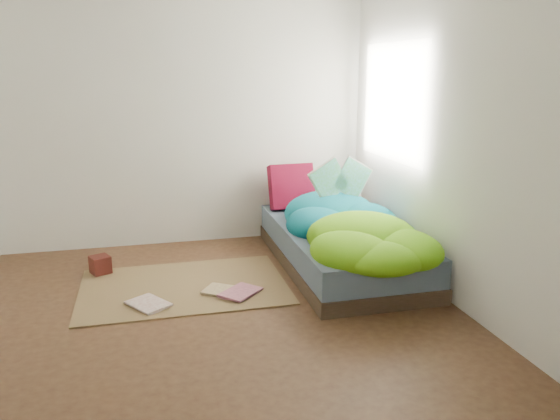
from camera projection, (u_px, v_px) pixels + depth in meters
The scene contains 12 objects.
ground at pixel (212, 314), 3.84m from camera, with size 3.50×3.50×0.00m, color #3F2518.
room_walls at pixel (205, 77), 3.45m from camera, with size 3.54×3.54×2.62m.
bed at pixel (340, 247), 4.76m from camera, with size 1.00×2.00×0.34m.
duvet at pixel (351, 216), 4.47m from camera, with size 0.96×1.84×0.34m, color #076678, non-canonical shape.
rug at pixel (184, 286), 4.32m from camera, with size 1.60×1.10×0.01m, color brown.
pillow_floral at pixel (332, 201), 5.44m from camera, with size 0.58×0.36×0.13m, color white.
pillow_magenta at pixel (292, 187), 5.35m from camera, with size 0.44×0.14×0.44m, color #4F0519.
open_book at pixel (342, 168), 4.80m from camera, with size 0.49×0.11×0.30m, color green, non-canonical shape.
wooden_box at pixel (100, 265), 4.58m from camera, with size 0.15×0.15×0.15m, color #35120C.
floor_book_a at pixel (135, 309), 3.88m from camera, with size 0.22×0.30×0.02m, color silver.
floor_book_b at pixel (229, 289), 4.21m from camera, with size 0.22×0.30×0.03m, color #C67289.
floor_book_c at pixel (218, 296), 4.09m from camera, with size 0.22×0.30×0.02m, color tan.
Camera 1 is at (-0.39, -3.55, 1.67)m, focal length 35.00 mm.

